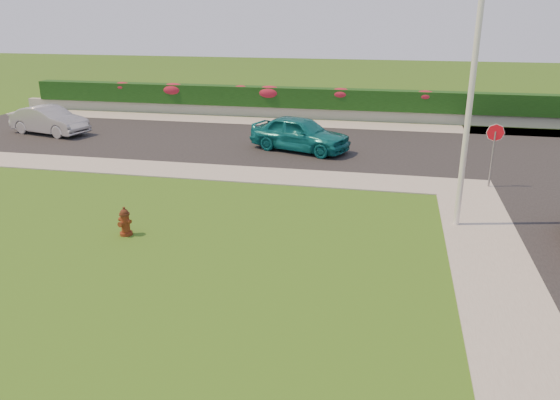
% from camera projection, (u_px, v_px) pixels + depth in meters
% --- Properties ---
extents(ground, '(120.00, 120.00, 0.00)m').
position_uv_depth(ground, '(176.00, 292.00, 11.96)').
color(ground, black).
rests_on(ground, ground).
extents(street_far, '(26.00, 8.00, 0.04)m').
position_uv_depth(street_far, '(189.00, 140.00, 25.86)').
color(street_far, black).
rests_on(street_far, ground).
extents(sidewalk_right, '(2.00, 20.00, 0.04)m').
position_uv_depth(sidewalk_right, '(538.00, 395.00, 8.75)').
color(sidewalk_right, gray).
rests_on(sidewalk_right, ground).
extents(sidewalk_far, '(24.00, 2.00, 0.04)m').
position_uv_depth(sidewalk_far, '(120.00, 166.00, 21.43)').
color(sidewalk_far, gray).
rests_on(sidewalk_far, ground).
extents(curb_corner, '(2.00, 2.00, 0.04)m').
position_uv_depth(curb_corner, '(465.00, 187.00, 18.91)').
color(curb_corner, gray).
rests_on(curb_corner, ground).
extents(sidewalk_beyond, '(34.00, 2.00, 0.04)m').
position_uv_depth(sidewalk_beyond, '(292.00, 123.00, 29.70)').
color(sidewalk_beyond, gray).
rests_on(sidewalk_beyond, ground).
extents(retaining_wall, '(34.00, 0.40, 0.60)m').
position_uv_depth(retaining_wall, '(297.00, 113.00, 30.99)').
color(retaining_wall, gray).
rests_on(retaining_wall, ground).
extents(hedge, '(32.00, 0.90, 1.10)m').
position_uv_depth(hedge, '(297.00, 97.00, 30.80)').
color(hedge, black).
rests_on(hedge, retaining_wall).
extents(fire_hydrant, '(0.42, 0.40, 0.81)m').
position_uv_depth(fire_hydrant, '(125.00, 222.00, 14.87)').
color(fire_hydrant, '#4A1F0B').
rests_on(fire_hydrant, ground).
extents(sedan_teal, '(4.72, 3.09, 1.49)m').
position_uv_depth(sedan_teal, '(300.00, 134.00, 23.55)').
color(sedan_teal, '#0D6368').
rests_on(sedan_teal, street_far).
extents(sedan_silver, '(4.31, 2.36, 1.35)m').
position_uv_depth(sedan_silver, '(49.00, 120.00, 26.75)').
color(sedan_silver, '#A2A4AA').
rests_on(sedan_silver, street_far).
extents(utility_pole, '(0.16, 0.16, 6.27)m').
position_uv_depth(utility_pole, '(468.00, 117.00, 14.61)').
color(utility_pole, silver).
rests_on(utility_pole, ground).
extents(stop_sign, '(0.61, 0.06, 2.24)m').
position_uv_depth(stop_sign, '(494.00, 141.00, 18.44)').
color(stop_sign, slate).
rests_on(stop_sign, ground).
extents(flower_clump_a, '(1.14, 0.73, 0.57)m').
position_uv_depth(flower_clump_a, '(123.00, 87.00, 32.66)').
color(flower_clump_a, '#A41C38').
rests_on(flower_clump_a, hedge).
extents(flower_clump_b, '(1.48, 0.95, 0.74)m').
position_uv_depth(flower_clump_b, '(174.00, 89.00, 32.06)').
color(flower_clump_b, '#A41C38').
rests_on(flower_clump_b, hedge).
extents(flower_clump_c, '(1.03, 0.67, 0.52)m').
position_uv_depth(flower_clump_c, '(241.00, 90.00, 31.23)').
color(flower_clump_c, '#A41C38').
rests_on(flower_clump_c, hedge).
extents(flower_clump_d, '(1.51, 0.97, 0.75)m').
position_uv_depth(flower_clump_d, '(270.00, 92.00, 30.93)').
color(flower_clump_d, '#A41C38').
rests_on(flower_clump_d, hedge).
extents(flower_clump_e, '(1.27, 0.82, 0.64)m').
position_uv_depth(flower_clump_e, '(341.00, 94.00, 30.13)').
color(flower_clump_e, '#A41C38').
rests_on(flower_clump_e, hedge).
extents(flower_clump_f, '(1.19, 0.76, 0.59)m').
position_uv_depth(flower_clump_f, '(425.00, 96.00, 29.24)').
color(flower_clump_f, '#A41C38').
rests_on(flower_clump_f, hedge).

